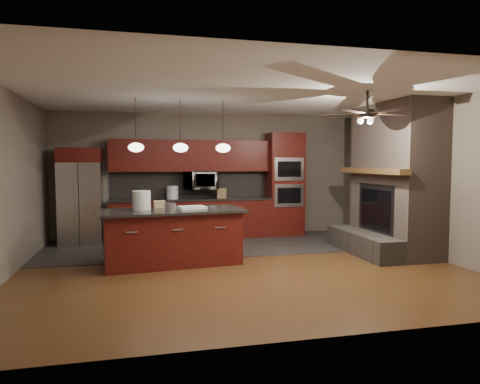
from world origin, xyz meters
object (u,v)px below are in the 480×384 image
object	(u,v)px
counter_bucket	(172,192)
paint_tray	(192,207)
oven_tower	(285,184)
paint_can	(170,207)
refrigerator	(81,196)
counter_box	(222,193)
white_bucket	(142,200)
microwave	(200,180)
kitchen_island	(172,236)
cardboard_box	(159,204)

from	to	relation	value
counter_bucket	paint_tray	bearing A→B (deg)	-85.79
oven_tower	paint_can	distance (m)	3.79
refrigerator	paint_tray	size ratio (longest dim) A/B	4.49
refrigerator	counter_box	size ratio (longest dim) A/B	9.01
white_bucket	oven_tower	bearing A→B (deg)	34.43
white_bucket	microwave	bearing A→B (deg)	60.56
microwave	paint_tray	bearing A→B (deg)	-101.34
microwave	oven_tower	bearing A→B (deg)	-1.66
microwave	counter_bucket	size ratio (longest dim) A/B	2.55
microwave	kitchen_island	world-z (taller)	microwave
kitchen_island	cardboard_box	distance (m)	0.64
oven_tower	microwave	distance (m)	1.98
kitchen_island	counter_box	distance (m)	2.64
paint_can	cardboard_box	size ratio (longest dim) A/B	1.04
oven_tower	microwave	xyz separation A→B (m)	(-1.98, 0.06, 0.11)
counter_box	kitchen_island	bearing A→B (deg)	-105.46
cardboard_box	counter_bucket	distance (m)	1.99
oven_tower	paint_tray	bearing A→B (deg)	-137.33
refrigerator	counter_box	world-z (taller)	refrigerator
microwave	white_bucket	distance (m)	2.65
cardboard_box	microwave	bearing A→B (deg)	59.37
microwave	refrigerator	xyz separation A→B (m)	(-2.52, -0.13, -0.30)
oven_tower	paint_tray	xyz separation A→B (m)	(-2.44, -2.25, -0.25)
paint_can	paint_tray	xyz separation A→B (m)	(0.39, 0.27, -0.04)
oven_tower	counter_bucket	size ratio (longest dim) A/B	8.30
paint_can	paint_tray	distance (m)	0.48
white_bucket	paint_can	size ratio (longest dim) A/B	1.62
paint_can	counter_box	size ratio (longest dim) A/B	0.89
refrigerator	counter_bucket	world-z (taller)	refrigerator
paint_can	refrigerator	bearing A→B (deg)	124.33
kitchen_island	white_bucket	xyz separation A→B (m)	(-0.50, 0.04, 0.61)
oven_tower	refrigerator	world-z (taller)	oven_tower
white_bucket	paint_can	distance (m)	0.53
paint_can	paint_tray	bearing A→B (deg)	34.12
kitchen_island	paint_tray	distance (m)	0.59
counter_bucket	counter_box	world-z (taller)	counter_bucket
paint_tray	white_bucket	bearing A→B (deg)	169.33
microwave	counter_bucket	distance (m)	0.68
refrigerator	kitchen_island	size ratio (longest dim) A/B	0.82
oven_tower	kitchen_island	bearing A→B (deg)	-140.57
paint_tray	counter_bucket	world-z (taller)	counter_bucket
counter_box	white_bucket	bearing A→B (deg)	-114.65
kitchen_island	refrigerator	bearing A→B (deg)	122.07
oven_tower	microwave	world-z (taller)	oven_tower
oven_tower	counter_bucket	distance (m)	2.61
paint_tray	counter_box	xyz separation A→B (m)	(0.93, 2.20, 0.07)
paint_can	counter_bucket	world-z (taller)	counter_bucket
refrigerator	kitchen_island	distance (m)	2.85
refrigerator	cardboard_box	world-z (taller)	refrigerator
microwave	counter_box	bearing A→B (deg)	-11.97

